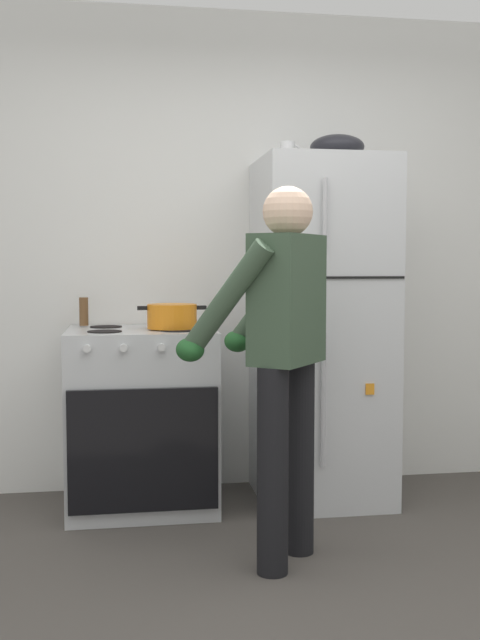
{
  "coord_description": "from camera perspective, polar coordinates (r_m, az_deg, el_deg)",
  "views": [
    {
      "loc": [
        -0.63,
        -2.33,
        1.27
      ],
      "look_at": [
        -0.05,
        1.32,
        1.0
      ],
      "focal_mm": 41.8,
      "sensor_mm": 36.0,
      "label": 1
    }
  ],
  "objects": [
    {
      "name": "pepper_mill",
      "position": [
        4.11,
        -11.87,
        0.64
      ],
      "size": [
        0.05,
        0.05,
        0.15
      ],
      "primitive_type": "cylinder",
      "color": "brown",
      "rests_on": "stove_range"
    },
    {
      "name": "mixing_bowl",
      "position": [
        4.11,
        7.44,
        12.98
      ],
      "size": [
        0.29,
        0.29,
        0.13
      ],
      "primitive_type": "ellipsoid",
      "color": "black",
      "rests_on": "refrigerator"
    },
    {
      "name": "person_cook",
      "position": [
        3.15,
        3.08,
        -1.62
      ],
      "size": [
        0.65,
        0.68,
        1.6
      ],
      "color": "black",
      "rests_on": "ground"
    },
    {
      "name": "red_pot",
      "position": [
        3.86,
        -5.22,
        0.29
      ],
      "size": [
        0.36,
        0.26,
        0.13
      ],
      "color": "orange",
      "rests_on": "stove_range"
    },
    {
      "name": "coffee_mug",
      "position": [
        4.09,
        3.69,
        12.81
      ],
      "size": [
        0.11,
        0.08,
        0.1
      ],
      "color": "silver",
      "rests_on": "refrigerator"
    },
    {
      "name": "stove_range",
      "position": [
        3.97,
        -7.53,
        -7.51
      ],
      "size": [
        0.76,
        0.67,
        0.95
      ],
      "color": "silver",
      "rests_on": "ground"
    },
    {
      "name": "kitchen_wall_back",
      "position": [
        4.32,
        -0.6,
        5.25
      ],
      "size": [
        6.0,
        0.1,
        2.7
      ],
      "primitive_type": "cube",
      "color": "white",
      "rests_on": "ground"
    },
    {
      "name": "refrigerator",
      "position": [
        4.05,
        6.23,
        -0.82
      ],
      "size": [
        0.68,
        0.72,
        1.84
      ],
      "color": "silver",
      "rests_on": "ground"
    }
  ]
}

